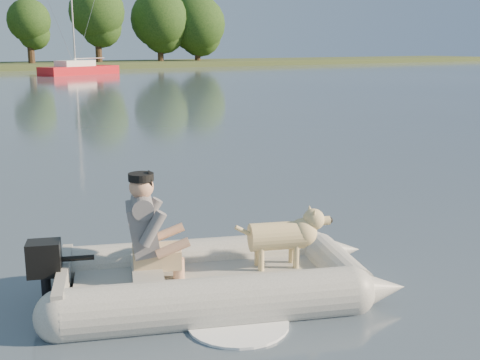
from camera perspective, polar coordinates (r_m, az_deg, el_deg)
water at (r=6.65m, az=3.62°, el=-9.74°), size 160.00×160.00×0.00m
dinghy at (r=6.15m, az=-2.29°, el=-5.66°), size 5.92×5.29×1.40m
man at (r=6.07m, az=-9.01°, el=-4.20°), size 0.90×0.84×1.09m
dog at (r=6.35m, az=3.51°, el=-5.77°), size 1.00×0.64×0.63m
outboard_motor at (r=6.21m, az=-17.95°, el=-8.89°), size 0.49×0.42×0.80m
sailboat at (r=53.75m, az=-15.02°, el=10.09°), size 7.41×4.86×9.84m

